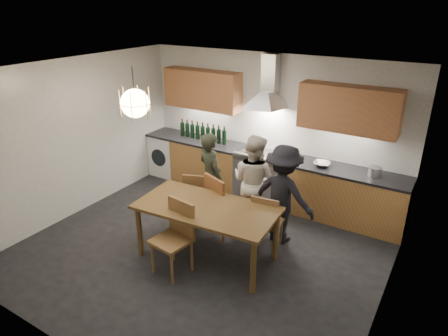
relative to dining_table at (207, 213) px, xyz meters
The scene contains 17 objects.
ground 0.75m from the dining_table, 148.27° to the left, with size 5.00×5.00×0.00m, color black.
room_shell 1.00m from the dining_table, 148.27° to the left, with size 5.02×4.52×2.61m.
counter_run 2.08m from the dining_table, 94.08° to the left, with size 5.00×0.62×0.90m.
range_stove 2.08m from the dining_table, 94.75° to the left, with size 0.90×0.60×0.92m.
wall_fixtures 2.46m from the dining_table, 94.49° to the left, with size 4.30×0.54×1.10m.
pendant_lamp 1.81m from the dining_table, behind, with size 0.43×0.43×0.70m.
dining_table is the anchor object (origin of this frame).
chair_back_left 0.97m from the dining_table, 133.30° to the left, with size 0.53×0.53×0.91m.
chair_back_mid 0.62m from the dining_table, 103.67° to the left, with size 0.60×0.60×1.02m.
chair_back_right 0.89m from the dining_table, 43.09° to the left, with size 0.45×0.45×0.90m.
chair_front 0.50m from the dining_table, 114.78° to the right, with size 0.51×0.51×1.01m.
person_left 1.16m from the dining_table, 120.64° to the left, with size 0.55×0.36×1.50m, color black.
person_mid 1.16m from the dining_table, 83.97° to the left, with size 0.75×0.58×1.54m, color beige.
person_right 1.20m from the dining_table, 54.50° to the left, with size 0.99×0.57×1.53m, color black.
mixing_bowl 2.23m from the dining_table, 65.40° to the left, with size 0.28×0.28×0.07m, color #A9A9AC.
stock_pot 2.71m from the dining_table, 49.67° to the left, with size 0.20×0.20×0.14m, color silver.
wine_bottles 2.59m from the dining_table, 125.51° to the left, with size 1.06×0.08×0.34m.
Camera 1 is at (2.89, -4.07, 3.44)m, focal length 32.00 mm.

